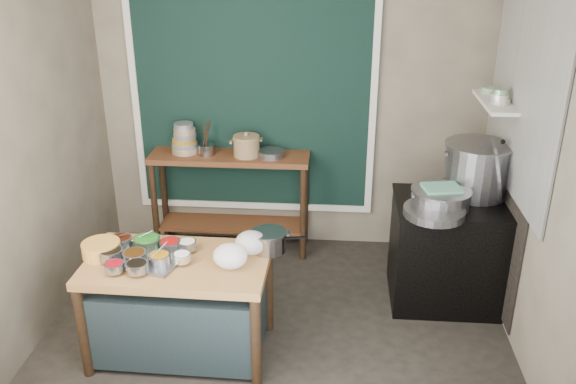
# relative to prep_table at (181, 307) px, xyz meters

# --- Properties ---
(floor) EXTENTS (3.50, 3.00, 0.02)m
(floor) POSITION_rel_prep_table_xyz_m (0.65, 0.30, -0.39)
(floor) COLOR #29251F
(floor) RESTS_ON ground
(back_wall) EXTENTS (3.50, 0.02, 2.80)m
(back_wall) POSITION_rel_prep_table_xyz_m (0.65, 1.81, 1.02)
(back_wall) COLOR #766D5B
(back_wall) RESTS_ON floor
(left_wall) EXTENTS (0.02, 3.00, 2.80)m
(left_wall) POSITION_rel_prep_table_xyz_m (-1.11, 0.30, 1.02)
(left_wall) COLOR #766D5B
(left_wall) RESTS_ON floor
(right_wall) EXTENTS (0.02, 3.00, 2.80)m
(right_wall) POSITION_rel_prep_table_xyz_m (2.41, 0.30, 1.02)
(right_wall) COLOR #766D5B
(right_wall) RESTS_ON floor
(curtain_panel) EXTENTS (2.10, 0.02, 1.90)m
(curtain_panel) POSITION_rel_prep_table_xyz_m (0.30, 1.77, 0.98)
(curtain_panel) COLOR black
(curtain_panel) RESTS_ON back_wall
(curtain_frame) EXTENTS (2.22, 0.03, 2.02)m
(curtain_frame) POSITION_rel_prep_table_xyz_m (0.30, 1.76, 0.98)
(curtain_frame) COLOR beige
(curtain_frame) RESTS_ON back_wall
(tile_panel) EXTENTS (0.02, 1.70, 1.70)m
(tile_panel) POSITION_rel_prep_table_xyz_m (2.38, 0.85, 1.48)
(tile_panel) COLOR #B2B2AA
(tile_panel) RESTS_ON right_wall
(soot_patch) EXTENTS (0.01, 1.30, 1.30)m
(soot_patch) POSITION_rel_prep_table_xyz_m (2.39, 0.95, 0.32)
(soot_patch) COLOR black
(soot_patch) RESTS_ON right_wall
(wall_shelf) EXTENTS (0.22, 0.70, 0.03)m
(wall_shelf) POSITION_rel_prep_table_xyz_m (2.28, 1.15, 1.23)
(wall_shelf) COLOR beige
(wall_shelf) RESTS_ON right_wall
(prep_table) EXTENTS (1.26, 0.74, 0.75)m
(prep_table) POSITION_rel_prep_table_xyz_m (0.00, 0.00, 0.00)
(prep_table) COLOR olive
(prep_table) RESTS_ON floor
(back_counter) EXTENTS (1.45, 0.40, 0.95)m
(back_counter) POSITION_rel_prep_table_xyz_m (0.10, 1.58, 0.10)
(back_counter) COLOR brown
(back_counter) RESTS_ON floor
(stove_block) EXTENTS (0.90, 0.68, 0.85)m
(stove_block) POSITION_rel_prep_table_xyz_m (2.00, 0.85, 0.05)
(stove_block) COLOR black
(stove_block) RESTS_ON floor
(stove_top) EXTENTS (0.92, 0.69, 0.03)m
(stove_top) POSITION_rel_prep_table_xyz_m (2.00, 0.85, 0.49)
(stove_top) COLOR black
(stove_top) RESTS_ON stove_block
(condiment_tray) EXTENTS (0.57, 0.47, 0.02)m
(condiment_tray) POSITION_rel_prep_table_xyz_m (-0.21, -0.01, 0.39)
(condiment_tray) COLOR gray
(condiment_tray) RESTS_ON prep_table
(condiment_bowls) EXTENTS (0.64, 0.49, 0.07)m
(condiment_bowls) POSITION_rel_prep_table_xyz_m (-0.23, 0.01, 0.43)
(condiment_bowls) COLOR gray
(condiment_bowls) RESTS_ON condiment_tray
(yellow_basin) EXTENTS (0.30, 0.30, 0.10)m
(yellow_basin) POSITION_rel_prep_table_xyz_m (-0.53, 0.03, 0.43)
(yellow_basin) COLOR gold
(yellow_basin) RESTS_ON prep_table
(saucepan) EXTENTS (0.31, 0.31, 0.14)m
(saucepan) POSITION_rel_prep_table_xyz_m (0.61, 0.20, 0.45)
(saucepan) COLOR gray
(saucepan) RESTS_ON prep_table
(plastic_bag_a) EXTENTS (0.28, 0.25, 0.17)m
(plastic_bag_a) POSITION_rel_prep_table_xyz_m (0.38, -0.06, 0.46)
(plastic_bag_a) COLOR white
(plastic_bag_a) RESTS_ON prep_table
(plastic_bag_b) EXTENTS (0.23, 0.19, 0.17)m
(plastic_bag_b) POSITION_rel_prep_table_xyz_m (0.50, 0.14, 0.46)
(plastic_bag_b) COLOR white
(plastic_bag_b) RESTS_ON prep_table
(bowl_stack) EXTENTS (0.25, 0.25, 0.28)m
(bowl_stack) POSITION_rel_prep_table_xyz_m (-0.31, 1.61, 0.70)
(bowl_stack) COLOR tan
(bowl_stack) RESTS_ON back_counter
(utensil_cup) EXTENTS (0.21, 0.21, 0.10)m
(utensil_cup) POSITION_rel_prep_table_xyz_m (-0.10, 1.57, 0.62)
(utensil_cup) COLOR gray
(utensil_cup) RESTS_ON back_counter
(ceramic_crock) EXTENTS (0.32, 0.32, 0.17)m
(ceramic_crock) POSITION_rel_prep_table_xyz_m (0.26, 1.56, 0.66)
(ceramic_crock) COLOR #91754F
(ceramic_crock) RESTS_ON back_counter
(wide_bowl) EXTENTS (0.26, 0.26, 0.06)m
(wide_bowl) POSITION_rel_prep_table_xyz_m (0.48, 1.56, 0.61)
(wide_bowl) COLOR gray
(wide_bowl) RESTS_ON back_counter
(stock_pot) EXTENTS (0.65, 0.65, 0.42)m
(stock_pot) POSITION_rel_prep_table_xyz_m (2.17, 1.02, 0.72)
(stock_pot) COLOR gray
(stock_pot) RESTS_ON stove_top
(pot_lid) EXTENTS (0.18, 0.51, 0.49)m
(pot_lid) POSITION_rel_prep_table_xyz_m (2.30, 0.93, 0.75)
(pot_lid) COLOR gray
(pot_lid) RESTS_ON stove_top
(steamer) EXTENTS (0.59, 0.59, 0.15)m
(steamer) POSITION_rel_prep_table_xyz_m (1.86, 0.74, 0.58)
(steamer) COLOR gray
(steamer) RESTS_ON stove_top
(green_cloth) EXTENTS (0.31, 0.26, 0.02)m
(green_cloth) POSITION_rel_prep_table_xyz_m (1.86, 0.74, 0.67)
(green_cloth) COLOR #60A092
(green_cloth) RESTS_ON steamer
(shallow_pan) EXTENTS (0.59, 0.59, 0.06)m
(shallow_pan) POSITION_rel_prep_table_xyz_m (1.80, 0.59, 0.53)
(shallow_pan) COLOR gray
(shallow_pan) RESTS_ON stove_top
(shelf_bowl_stack) EXTENTS (0.14, 0.14, 0.11)m
(shelf_bowl_stack) POSITION_rel_prep_table_xyz_m (2.28, 1.06, 1.29)
(shelf_bowl_stack) COLOR silver
(shelf_bowl_stack) RESTS_ON wall_shelf
(shelf_bowl_green) EXTENTS (0.18, 0.18, 0.05)m
(shelf_bowl_green) POSITION_rel_prep_table_xyz_m (2.28, 1.37, 1.26)
(shelf_bowl_green) COLOR gray
(shelf_bowl_green) RESTS_ON wall_shelf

